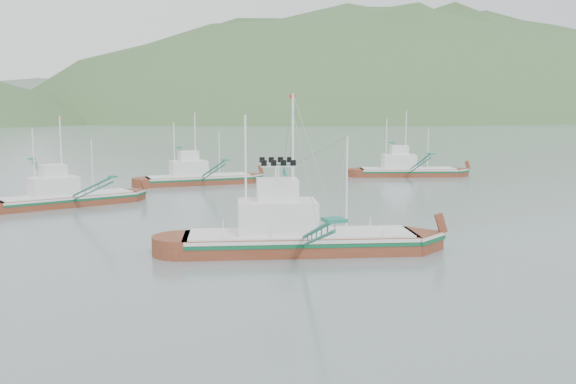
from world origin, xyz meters
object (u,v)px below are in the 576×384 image
object	(u,v)px
bg_boat_left	(66,187)
bg_boat_far	(198,174)
main_boat	(298,221)
bg_boat_right	(408,163)

from	to	relation	value
bg_boat_left	bg_boat_far	bearing A→B (deg)	22.77
main_boat	bg_boat_right	size ratio (longest dim) A/B	1.15
bg_boat_far	bg_boat_left	world-z (taller)	bg_boat_far
bg_boat_far	bg_boat_left	xyz separation A→B (m)	(-14.87, -13.10, 0.49)
bg_boat_far	main_boat	bearing A→B (deg)	-94.12
main_boat	bg_boat_far	xyz separation A→B (m)	(0.65, 38.33, -0.73)
bg_boat_right	main_boat	bearing A→B (deg)	-110.50
main_boat	bg_boat_left	xyz separation A→B (m)	(-14.22, 25.23, -0.23)
bg_boat_left	bg_boat_right	bearing A→B (deg)	-1.74
bg_boat_right	bg_boat_far	size ratio (longest dim) A/B	1.00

